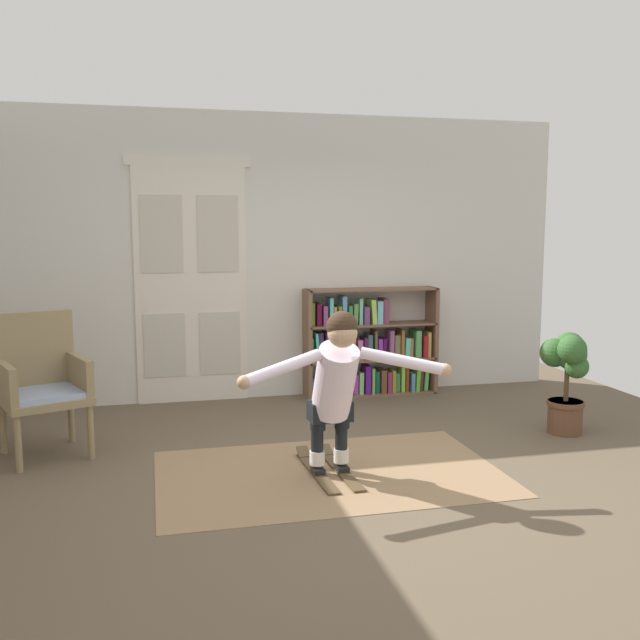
# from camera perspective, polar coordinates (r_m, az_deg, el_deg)

# --- Properties ---
(ground_plane) EXTENTS (7.20, 7.20, 0.00)m
(ground_plane) POSITION_cam_1_polar(r_m,az_deg,el_deg) (5.07, 2.39, -12.81)
(ground_plane) COLOR brown
(back_wall) EXTENTS (6.00, 0.10, 2.90)m
(back_wall) POSITION_cam_1_polar(r_m,az_deg,el_deg) (7.29, -3.21, 5.10)
(back_wall) COLOR silver
(back_wall) RESTS_ON ground
(double_door) EXTENTS (1.22, 0.05, 2.45)m
(double_door) POSITION_cam_1_polar(r_m,az_deg,el_deg) (7.14, -10.42, 3.17)
(double_door) COLOR silver
(double_door) RESTS_ON ground
(rug) EXTENTS (2.45, 1.55, 0.01)m
(rug) POSITION_cam_1_polar(r_m,az_deg,el_deg) (5.18, 0.75, -12.29)
(rug) COLOR #927352
(rug) RESTS_ON ground
(bookshelf) EXTENTS (1.41, 0.30, 1.13)m
(bookshelf) POSITION_cam_1_polar(r_m,az_deg,el_deg) (7.40, 3.86, -2.28)
(bookshelf) COLOR brown
(bookshelf) RESTS_ON ground
(wicker_chair) EXTENTS (0.78, 0.78, 1.10)m
(wicker_chair) POSITION_cam_1_polar(r_m,az_deg,el_deg) (5.86, -21.64, -4.61)
(wicker_chair) COLOR #8E7A55
(wicker_chair) RESTS_ON ground
(potted_plant) EXTENTS (0.38, 0.46, 0.87)m
(potted_plant) POSITION_cam_1_polar(r_m,az_deg,el_deg) (6.39, 19.40, -3.85)
(potted_plant) COLOR brown
(potted_plant) RESTS_ON ground
(skis_pair) EXTENTS (0.31, 0.89, 0.07)m
(skis_pair) POSITION_cam_1_polar(r_m,az_deg,el_deg) (5.21, 0.65, -11.98)
(skis_pair) COLOR brown
(skis_pair) RESTS_ON rug
(person_skier) EXTENTS (1.46, 0.62, 1.14)m
(person_skier) POSITION_cam_1_polar(r_m,az_deg,el_deg) (4.84, 1.30, -4.87)
(person_skier) COLOR white
(person_skier) RESTS_ON skis_pair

